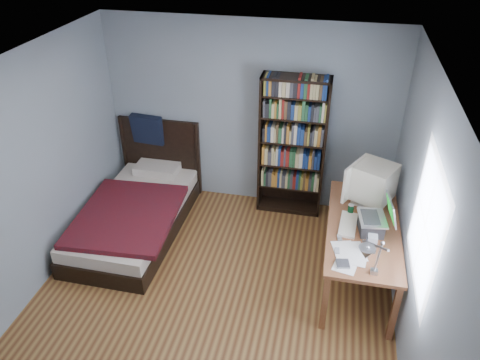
{
  "coord_description": "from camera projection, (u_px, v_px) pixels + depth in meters",
  "views": [
    {
      "loc": [
        1.05,
        -3.41,
        3.73
      ],
      "look_at": [
        0.12,
        0.94,
        0.99
      ],
      "focal_mm": 35.0,
      "sensor_mm": 36.0,
      "label": 1
    }
  ],
  "objects": [
    {
      "name": "crt_monitor",
      "position": [
        371.0,
        182.0,
        5.13
      ],
      "size": [
        0.6,
        0.55,
        0.51
      ],
      "color": "beige",
      "rests_on": "desk"
    },
    {
      "name": "keyboard",
      "position": [
        348.0,
        225.0,
        4.93
      ],
      "size": [
        0.21,
        0.45,
        0.04
      ],
      "primitive_type": "cube",
      "rotation": [
        0.0,
        0.07,
        -0.08
      ],
      "color": "beige",
      "rests_on": "desk"
    },
    {
      "name": "phone_grey",
      "position": [
        337.0,
        251.0,
        4.57
      ],
      "size": [
        0.05,
        0.09,
        0.02
      ],
      "primitive_type": "cube",
      "rotation": [
        0.0,
        0.0,
        0.06
      ],
      "color": "gray",
      "rests_on": "desk"
    },
    {
      "name": "speaker",
      "position": [
        372.0,
        243.0,
        4.54
      ],
      "size": [
        0.09,
        0.09,
        0.18
      ],
      "primitive_type": "cube",
      "rotation": [
        0.0,
        0.0,
        -0.02
      ],
      "color": "gray",
      "rests_on": "desk"
    },
    {
      "name": "mouse",
      "position": [
        361.0,
        207.0,
        5.19
      ],
      "size": [
        0.07,
        0.12,
        0.04
      ],
      "primitive_type": "ellipsoid",
      "color": "silver",
      "rests_on": "desk"
    },
    {
      "name": "phone_silver",
      "position": [
        340.0,
        238.0,
        4.75
      ],
      "size": [
        0.05,
        0.09,
        0.02
      ],
      "primitive_type": "cube",
      "rotation": [
        0.0,
        0.0,
        0.13
      ],
      "color": "#BBBBC0",
      "rests_on": "desk"
    },
    {
      "name": "laptop",
      "position": [
        373.0,
        222.0,
        4.79
      ],
      "size": [
        0.38,
        0.38,
        0.43
      ],
      "color": "#2D2D30",
      "rests_on": "desk"
    },
    {
      "name": "bookshelf",
      "position": [
        292.0,
        147.0,
        5.99
      ],
      "size": [
        0.85,
        0.3,
        1.88
      ],
      "color": "black",
      "rests_on": "floor"
    },
    {
      "name": "desk",
      "position": [
        360.0,
        223.0,
        5.49
      ],
      "size": [
        0.75,
        1.7,
        0.73
      ],
      "color": "brown",
      "rests_on": "floor"
    },
    {
      "name": "desk_lamp",
      "position": [
        368.0,
        254.0,
        3.72
      ],
      "size": [
        0.26,
        0.57,
        0.68
      ],
      "color": "#99999E",
      "rests_on": "desk"
    },
    {
      "name": "soda_can",
      "position": [
        351.0,
        210.0,
        5.08
      ],
      "size": [
        0.06,
        0.06,
        0.12
      ],
      "primitive_type": "cylinder",
      "color": "#083D1A",
      "rests_on": "desk"
    },
    {
      "name": "room",
      "position": [
        209.0,
        207.0,
        4.32
      ],
      "size": [
        4.2,
        4.24,
        2.5
      ],
      "color": "brown",
      "rests_on": "ground"
    },
    {
      "name": "external_drive",
      "position": [
        343.0,
        264.0,
        4.41
      ],
      "size": [
        0.14,
        0.14,
        0.02
      ],
      "primitive_type": "cube",
      "rotation": [
        0.0,
        0.0,
        0.17
      ],
      "color": "gray",
      "rests_on": "desk"
    },
    {
      "name": "bed",
      "position": [
        138.0,
        210.0,
        6.01
      ],
      "size": [
        1.23,
        2.19,
        1.16
      ],
      "color": "black",
      "rests_on": "floor"
    }
  ]
}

